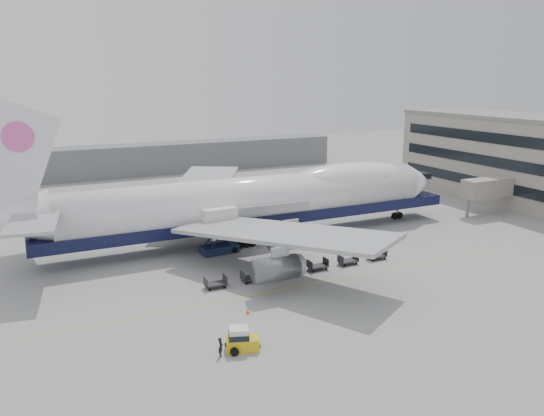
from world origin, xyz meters
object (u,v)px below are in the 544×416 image
ground_worker (221,347)px  baggage_tug (241,340)px  catering_truck (219,227)px  airliner (258,200)px

ground_worker → baggage_tug: bearing=-53.9°
baggage_tug → ground_worker: (-1.89, -0.24, -0.07)m
catering_truck → airliner: bearing=23.1°
baggage_tug → ground_worker: baggage_tug is taller
catering_truck → baggage_tug: bearing=-108.9°
baggage_tug → ground_worker: bearing=-153.9°
airliner → ground_worker: 32.83m
baggage_tug → ground_worker: size_ratio=1.87×
airliner → ground_worker: (-16.12, -28.19, -4.81)m
catering_truck → baggage_tug: catering_truck is taller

